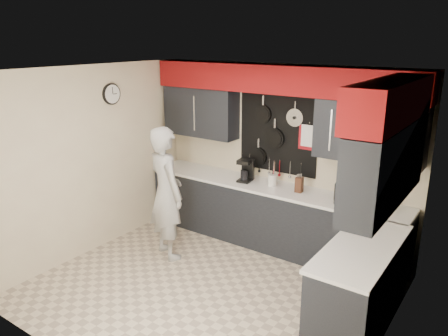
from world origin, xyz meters
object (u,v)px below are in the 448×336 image
Objects in this scene: microwave at (357,193)px; utensil_crock at (272,180)px; coffee_maker at (246,170)px; person at (166,193)px; knife_block at (299,185)px.

utensil_crock is (-1.21, 0.01, -0.06)m from microwave.
person is at bearing -128.65° from coffee_maker.
person is (-1.45, -1.07, -0.10)m from knife_block.
utensil_crock is at bearing -111.29° from person.
knife_block is 0.85m from coffee_maker.
microwave is 2.46× the size of knife_block.
microwave is 3.15× the size of utensil_crock.
coffee_maker is at bearing -174.86° from utensil_crock.
coffee_maker reaches higher than knife_block.
microwave is 1.63m from coffee_maker.
coffee_maker is 1.23m from person.
knife_block is at bearing -121.95° from person.
knife_block is (-0.79, -0.02, -0.04)m from microwave.
knife_block is at bearing -4.16° from utensil_crock.
coffee_maker is (-0.85, -0.01, 0.07)m from knife_block.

